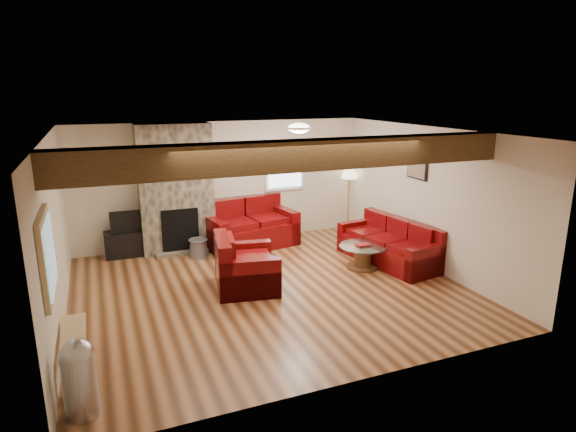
% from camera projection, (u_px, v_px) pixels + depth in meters
% --- Properties ---
extents(room, '(8.00, 8.00, 8.00)m').
position_uv_depth(room, '(268.00, 214.00, 7.43)').
color(room, '#532C15').
rests_on(room, ground).
extents(floor, '(6.00, 6.00, 0.00)m').
position_uv_depth(floor, '(269.00, 289.00, 7.75)').
color(floor, '#532C15').
rests_on(floor, ground).
extents(oak_beam, '(6.00, 0.36, 0.38)m').
position_uv_depth(oak_beam, '(301.00, 155.00, 6.04)').
color(oak_beam, '#321E0F').
rests_on(oak_beam, room).
extents(chimney_breast, '(1.40, 0.67, 2.50)m').
position_uv_depth(chimney_breast, '(176.00, 190.00, 9.31)').
color(chimney_breast, '#3A352D').
rests_on(chimney_breast, floor).
extents(back_window, '(0.90, 0.08, 1.10)m').
position_uv_depth(back_window, '(284.00, 165.00, 10.28)').
color(back_window, white).
rests_on(back_window, room).
extents(hatch_window, '(0.08, 1.00, 0.90)m').
position_uv_depth(hatch_window, '(47.00, 255.00, 4.96)').
color(hatch_window, tan).
rests_on(hatch_window, room).
extents(ceiling_dome, '(0.40, 0.40, 0.18)m').
position_uv_depth(ceiling_dome, '(299.00, 130.00, 8.26)').
color(ceiling_dome, silver).
rests_on(ceiling_dome, room).
extents(artwork_back, '(0.42, 0.06, 0.52)m').
position_uv_depth(artwork_back, '(230.00, 161.00, 9.80)').
color(artwork_back, black).
rests_on(artwork_back, room).
extents(artwork_right, '(0.06, 0.55, 0.42)m').
position_uv_depth(artwork_right, '(417.00, 168.00, 8.65)').
color(artwork_right, black).
rests_on(artwork_right, room).
extents(sofa_three, '(1.15, 2.14, 0.79)m').
position_uv_depth(sofa_three, '(389.00, 242.00, 8.87)').
color(sofa_three, '#470505').
rests_on(sofa_three, floor).
extents(loveseat, '(1.94, 1.31, 0.95)m').
position_uv_depth(loveseat, '(250.00, 223.00, 9.78)').
color(loveseat, '#470505').
rests_on(loveseat, floor).
extents(armchair_red, '(1.11, 1.22, 0.87)m').
position_uv_depth(armchair_red, '(246.00, 262.00, 7.68)').
color(armchair_red, '#470505').
rests_on(armchair_red, floor).
extents(coffee_table, '(0.85, 0.85, 0.44)m').
position_uv_depth(coffee_table, '(363.00, 257.00, 8.62)').
color(coffee_table, '#4D2C18').
rests_on(coffee_table, floor).
extents(tv_cabinet, '(0.98, 0.39, 0.49)m').
position_uv_depth(tv_cabinet, '(132.00, 243.00, 9.27)').
color(tv_cabinet, black).
rests_on(tv_cabinet, floor).
extents(television, '(0.73, 0.10, 0.42)m').
position_uv_depth(television, '(130.00, 220.00, 9.15)').
color(television, black).
rests_on(television, tv_cabinet).
extents(floor_lamp, '(0.38, 0.38, 1.48)m').
position_uv_depth(floor_lamp, '(349.00, 176.00, 10.63)').
color(floor_lamp, tan).
rests_on(floor_lamp, floor).
extents(pine_bench, '(0.26, 1.13, 0.42)m').
position_uv_depth(pine_bench, '(75.00, 352.00, 5.47)').
color(pine_bench, tan).
rests_on(pine_bench, floor).
extents(pedal_bin, '(0.42, 0.42, 0.82)m').
position_uv_depth(pedal_bin, '(79.00, 378.00, 4.65)').
color(pedal_bin, '#AFAFB4').
rests_on(pedal_bin, floor).
extents(coal_bucket, '(0.38, 0.38, 0.36)m').
position_uv_depth(coal_bucket, '(198.00, 248.00, 9.21)').
color(coal_bucket, slate).
rests_on(coal_bucket, floor).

